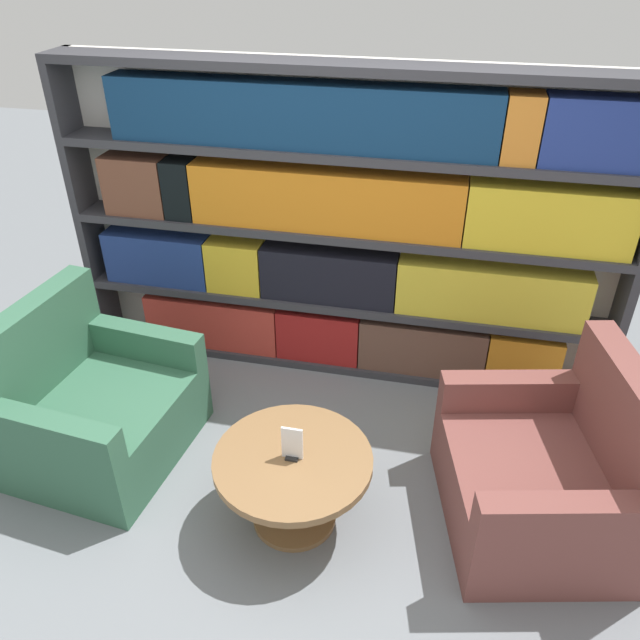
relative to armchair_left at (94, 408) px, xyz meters
name	(u,v)px	position (x,y,z in m)	size (l,w,h in m)	color
ground_plane	(284,527)	(1.15, -0.32, -0.29)	(14.00, 14.00, 0.00)	slate
bookshelf	(345,233)	(1.18, 1.11, 0.66)	(3.38, 0.30, 1.92)	silver
armchair_left	(94,408)	(0.00, 0.00, 0.00)	(0.91, 1.01, 0.88)	#336047
armchair_right	(547,477)	(2.38, 0.01, 0.00)	(1.00, 1.09, 0.88)	brown
coffee_table	(293,475)	(1.19, -0.26, 0.01)	(0.76, 0.76, 0.42)	brown
table_sign	(292,445)	(1.19, -0.26, 0.21)	(0.10, 0.06, 0.18)	black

